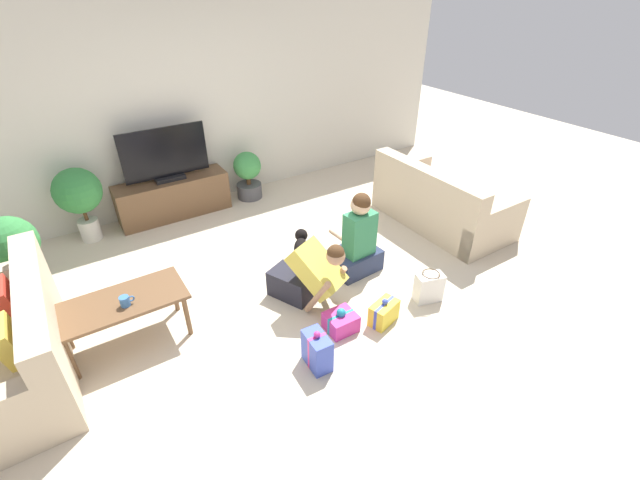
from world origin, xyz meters
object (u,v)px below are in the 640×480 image
potted_plant_back_left (78,194)px  gift_box_b (384,313)px  tv_console (174,197)px  gift_box_c (317,350)px  sofa_right (440,204)px  person_sitting (357,243)px  gift_bag_a (429,287)px  tv (166,157)px  coffee_table (122,306)px  dog (301,246)px  mug (125,301)px  potted_plant_back_right (248,174)px  person_kneeling (308,275)px  sofa_left (6,350)px  gift_box_a (341,321)px  potted_plant_corner_left (10,247)px

potted_plant_back_left → gift_box_b: 3.77m
tv_console → gift_box_c: (0.19, -3.26, -0.10)m
sofa_right → person_sitting: bearing=99.2°
person_sitting → gift_bag_a: (0.30, -0.80, -0.20)m
sofa_right → tv: tv is taller
coffee_table → dog: bearing=7.4°
tv → mug: size_ratio=8.93×
potted_plant_back_right → sofa_right: bearing=-49.5°
tv → person_kneeling: 2.64m
potted_plant_back_left → mug: potted_plant_back_left is taller
sofa_left → gift_box_a: bearing=68.4°
tv_console → potted_plant_back_left: bearing=-177.3°
tv → tv_console: bearing=0.0°
gift_box_b → mug: mug is taller
sofa_left → sofa_right: bearing=89.0°
tv_console → potted_plant_corner_left: 1.98m
potted_plant_back_left → gift_bag_a: size_ratio=2.82×
gift_bag_a → potted_plant_corner_left: bearing=145.1°
sofa_left → potted_plant_corner_left: potted_plant_corner_left is taller
sofa_left → dog: bearing=92.9°
coffee_table → potted_plant_back_right: bearing=44.2°
tv → gift_box_a: (0.61, -3.02, -0.74)m
tv_console → coffee_table: bearing=-116.5°
sofa_left → coffee_table: size_ratio=1.64×
dog → coffee_table: bearing=39.6°
gift_box_b → gift_bag_a: 0.59m
person_sitting → mug: size_ratio=7.97×
sofa_right → potted_plant_back_right: size_ratio=2.52×
potted_plant_back_left → gift_bag_a: 4.11m
sofa_left → gift_box_b: bearing=68.7°
gift_box_a → tv_console: bearing=101.3°
dog → person_kneeling: bearing=97.1°
sofa_right → mug: (-3.85, -0.11, 0.23)m
dog → gift_bag_a: size_ratio=1.47×
tv_console → person_sitting: (1.28, -2.35, 0.10)m
potted_plant_corner_left → mug: (0.77, -1.41, -0.03)m
sofa_right → potted_plant_back_left: size_ratio=1.87×
potted_plant_back_right → person_sitting: size_ratio=0.72×
coffee_table → tv_console: (1.06, 2.12, -0.15)m
gift_box_c → gift_bag_a: bearing=4.3°
dog → gift_bag_a: 1.47m
coffee_table → potted_plant_back_right: (2.13, 2.07, -0.04)m
tv_console → gift_box_a: (0.61, -3.02, -0.17)m
tv_console → dog: 2.06m
coffee_table → gift_box_c: coffee_table is taller
dog → gift_box_c: gift_box_c is taller
coffee_table → tv_console: 2.38m
dog → gift_box_b: size_ratio=1.49×
person_sitting → gift_bag_a: bearing=107.0°
gift_bag_a → mug: bearing=160.1°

